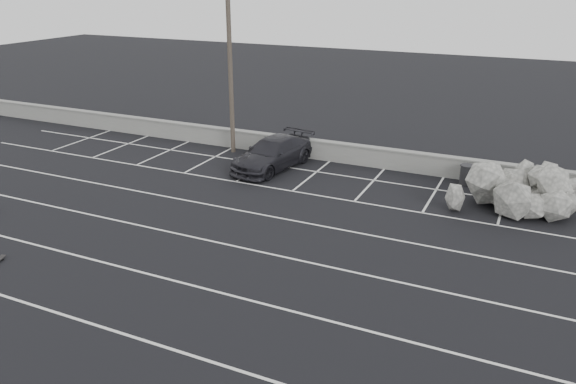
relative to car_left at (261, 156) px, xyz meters
The scene contains 8 objects.
ground 11.42m from the car_left, 81.07° to the right, with size 120.00×120.00×0.00m, color black.
seawall 3.26m from the car_left, 57.14° to the left, with size 50.00×0.45×1.06m.
stall_lines 7.09m from the car_left, 76.17° to the right, with size 36.00×20.05×0.01m.
car_left is the anchor object (origin of this frame).
car_right 0.60m from the car_left, 38.96° to the left, with size 2.16×5.31×1.54m, color black.
utility_pole 5.28m from the car_left, 145.16° to the left, with size 1.24×0.25×9.31m.
trash_bin 10.08m from the car_left, 11.24° to the left, with size 0.73×0.73×0.99m.
riprap_pile 12.51m from the car_left, ahead, with size 6.67×4.42×1.75m.
Camera 1 is at (10.95, -12.98, 9.37)m, focal length 35.00 mm.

